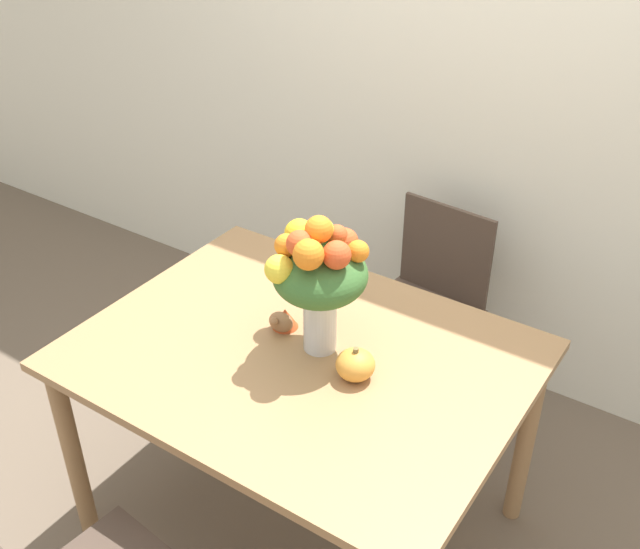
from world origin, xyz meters
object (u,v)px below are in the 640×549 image
object	(u,v)px
pumpkin	(355,365)
turkey_figurine	(283,320)
flower_vase	(319,274)
dining_chair_near_window	(424,307)

from	to	relation	value
pumpkin	turkey_figurine	world-z (taller)	pumpkin
flower_vase	pumpkin	bearing A→B (deg)	-19.81
flower_vase	dining_chair_near_window	distance (m)	0.98
flower_vase	dining_chair_near_window	world-z (taller)	flower_vase
pumpkin	dining_chair_near_window	bearing A→B (deg)	102.22
dining_chair_near_window	flower_vase	bearing A→B (deg)	-83.54
turkey_figurine	dining_chair_near_window	bearing A→B (deg)	80.77
turkey_figurine	dining_chair_near_window	xyz separation A→B (m)	(0.13, 0.77, -0.35)
turkey_figurine	dining_chair_near_window	size ratio (longest dim) A/B	0.13
flower_vase	turkey_figurine	distance (m)	0.27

